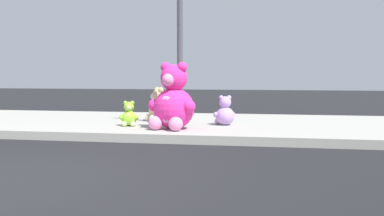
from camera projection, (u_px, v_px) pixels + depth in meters
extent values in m
cube|color=#9E9B93|center=(142.00, 124.00, 10.31)|extent=(28.00, 4.40, 0.15)
cylinder|color=#4C4C51|center=(180.00, 41.00, 9.22)|extent=(0.11, 0.11, 3.20)
sphere|color=#F22D93|center=(174.00, 109.00, 8.76)|extent=(0.73, 0.73, 0.73)
ellipsoid|color=pink|center=(167.00, 110.00, 8.53)|extent=(0.43, 0.26, 0.48)
sphere|color=#F22D93|center=(174.00, 78.00, 8.73)|extent=(0.48, 0.48, 0.48)
sphere|color=pink|center=(168.00, 80.00, 8.54)|extent=(0.22, 0.22, 0.22)
sphere|color=#F22D93|center=(182.00, 67.00, 8.64)|extent=(0.18, 0.18, 0.18)
sphere|color=#F22D93|center=(189.00, 106.00, 8.52)|extent=(0.23, 0.23, 0.23)
sphere|color=pink|center=(176.00, 124.00, 8.41)|extent=(0.25, 0.25, 0.25)
sphere|color=#F22D93|center=(166.00, 67.00, 8.79)|extent=(0.18, 0.18, 0.18)
sphere|color=#F22D93|center=(155.00, 105.00, 8.83)|extent=(0.23, 0.23, 0.23)
sphere|color=pink|center=(155.00, 123.00, 8.59)|extent=(0.25, 0.25, 0.25)
sphere|color=#B28CD8|center=(225.00, 116.00, 9.42)|extent=(0.35, 0.35, 0.35)
ellipsoid|color=silver|center=(222.00, 115.00, 9.54)|extent=(0.21, 0.17, 0.23)
sphere|color=#B28CD8|center=(225.00, 102.00, 9.40)|extent=(0.23, 0.23, 0.23)
sphere|color=silver|center=(223.00, 103.00, 9.49)|extent=(0.11, 0.11, 0.11)
sphere|color=#B28CD8|center=(221.00, 98.00, 9.37)|extent=(0.09, 0.09, 0.09)
sphere|color=#B28CD8|center=(216.00, 115.00, 9.40)|extent=(0.11, 0.11, 0.11)
sphere|color=silver|center=(217.00, 121.00, 9.53)|extent=(0.12, 0.12, 0.12)
sphere|color=#B28CD8|center=(229.00, 98.00, 9.42)|extent=(0.09, 0.09, 0.09)
sphere|color=#B28CD8|center=(232.00, 114.00, 9.52)|extent=(0.11, 0.11, 0.11)
sphere|color=silver|center=(227.00, 121.00, 9.60)|extent=(0.12, 0.12, 0.12)
sphere|color=#8CD133|center=(129.00, 118.00, 9.27)|extent=(0.29, 0.29, 0.29)
ellipsoid|color=#B8DE87|center=(129.00, 119.00, 9.17)|extent=(0.17, 0.10, 0.19)
sphere|color=#8CD133|center=(129.00, 107.00, 9.26)|extent=(0.19, 0.19, 0.19)
sphere|color=#B8DE87|center=(129.00, 108.00, 9.18)|extent=(0.09, 0.09, 0.09)
sphere|color=#8CD133|center=(132.00, 103.00, 9.26)|extent=(0.07, 0.07, 0.07)
sphere|color=#8CD133|center=(136.00, 117.00, 9.24)|extent=(0.09, 0.09, 0.09)
sphere|color=#B8DE87|center=(133.00, 124.00, 9.16)|extent=(0.10, 0.10, 0.10)
sphere|color=#8CD133|center=(125.00, 103.00, 9.25)|extent=(0.07, 0.07, 0.07)
sphere|color=#8CD133|center=(121.00, 117.00, 9.23)|extent=(0.09, 0.09, 0.09)
sphere|color=#B8DE87|center=(124.00, 124.00, 9.15)|extent=(0.10, 0.10, 0.10)
sphere|color=tan|center=(159.00, 111.00, 10.15)|extent=(0.44, 0.44, 0.44)
ellipsoid|color=beige|center=(152.00, 111.00, 10.08)|extent=(0.22, 0.25, 0.28)
sphere|color=tan|center=(159.00, 95.00, 10.12)|extent=(0.29, 0.29, 0.29)
sphere|color=beige|center=(153.00, 96.00, 10.07)|extent=(0.13, 0.13, 0.13)
sphere|color=tan|center=(161.00, 90.00, 10.03)|extent=(0.11, 0.11, 0.11)
sphere|color=tan|center=(160.00, 110.00, 9.93)|extent=(0.14, 0.14, 0.14)
sphere|color=beige|center=(153.00, 119.00, 9.97)|extent=(0.15, 0.15, 0.15)
sphere|color=tan|center=(157.00, 90.00, 10.20)|extent=(0.11, 0.11, 0.11)
sphere|color=tan|center=(153.00, 109.00, 10.30)|extent=(0.14, 0.14, 0.14)
sphere|color=beige|center=(149.00, 118.00, 10.18)|extent=(0.15, 0.15, 0.15)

